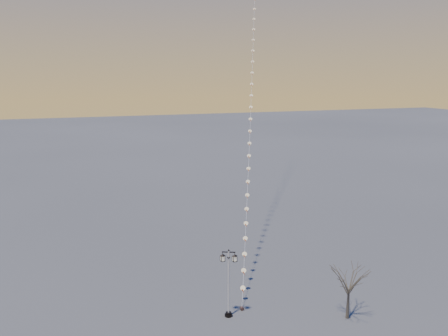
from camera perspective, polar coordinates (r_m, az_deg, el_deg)
name	(u,v)px	position (r m, az deg, el deg)	size (l,w,h in m)	color
ground	(251,324)	(30.12, 3.33, -18.48)	(300.00, 300.00, 0.00)	#4C4C4C
street_lamp	(229,280)	(29.79, 0.57, -13.48)	(1.07, 0.68, 4.44)	black
bare_tree	(349,281)	(30.59, 15.04, -13.20)	(2.14, 2.14, 3.55)	#473F31
kite_train	(252,48)	(49.73, 3.46, 14.42)	(18.37, 40.50, 35.44)	#38241E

